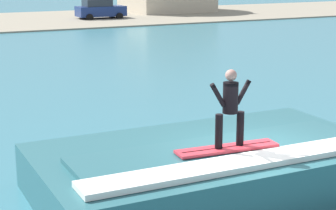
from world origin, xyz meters
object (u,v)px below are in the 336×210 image
object	(u,v)px
surfboard	(227,148)
car_far_shore	(100,9)
surfer	(230,105)
wave_crest	(211,167)

from	to	relation	value
surfboard	car_far_shore	size ratio (longest dim) A/B	0.52
surfboard	car_far_shore	xyz separation A→B (m)	(11.57, 40.56, -0.20)
surfboard	surfer	size ratio (longest dim) A/B	1.38
surfer	car_far_shore	xyz separation A→B (m)	(11.53, 40.57, -1.15)
wave_crest	car_far_shore	bearing A→B (deg)	73.81
surfboard	car_far_shore	distance (m)	42.18
surfboard	car_far_shore	bearing A→B (deg)	74.08
surfboard	surfer	xyz separation A→B (m)	(0.04, -0.00, 0.95)
wave_crest	surfboard	bearing A→B (deg)	-88.07
surfboard	surfer	world-z (taller)	surfer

